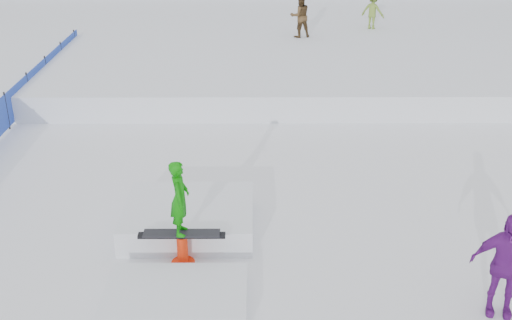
{
  "coord_description": "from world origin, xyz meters",
  "views": [
    {
      "loc": [
        0.45,
        -10.42,
        6.73
      ],
      "look_at": [
        0.5,
        2.0,
        1.1
      ],
      "focal_mm": 45.0,
      "sensor_mm": 36.0,
      "label": 1
    }
  ],
  "objects_px": {
    "walker_olive": "(300,16)",
    "jib_rail_feature": "(186,234)",
    "safety_fence": "(7,111)",
    "walker_ygreen": "(373,11)",
    "spectator_purple": "(505,265)"
  },
  "relations": [
    {
      "from": "safety_fence",
      "to": "walker_ygreen",
      "type": "relative_size",
      "value": 11.0
    },
    {
      "from": "walker_ygreen",
      "to": "jib_rail_feature",
      "type": "distance_m",
      "value": 16.64
    },
    {
      "from": "safety_fence",
      "to": "jib_rail_feature",
      "type": "distance_m",
      "value": 8.47
    },
    {
      "from": "walker_olive",
      "to": "jib_rail_feature",
      "type": "distance_m",
      "value": 14.38
    },
    {
      "from": "spectator_purple",
      "to": "walker_olive",
      "type": "bearing_deg",
      "value": 112.29
    },
    {
      "from": "safety_fence",
      "to": "walker_ygreen",
      "type": "xyz_separation_m",
      "value": [
        11.79,
        9.08,
        0.98
      ]
    },
    {
      "from": "spectator_purple",
      "to": "jib_rail_feature",
      "type": "bearing_deg",
      "value": 173.79
    },
    {
      "from": "jib_rail_feature",
      "to": "walker_ygreen",
      "type": "bearing_deg",
      "value": 68.2
    },
    {
      "from": "safety_fence",
      "to": "walker_ygreen",
      "type": "bearing_deg",
      "value": 37.61
    },
    {
      "from": "walker_olive",
      "to": "spectator_purple",
      "type": "height_order",
      "value": "walker_olive"
    },
    {
      "from": "walker_olive",
      "to": "jib_rail_feature",
      "type": "xyz_separation_m",
      "value": [
        -3.11,
        -13.98,
        -1.31
      ]
    },
    {
      "from": "walker_ygreen",
      "to": "jib_rail_feature",
      "type": "height_order",
      "value": "walker_ygreen"
    },
    {
      "from": "spectator_purple",
      "to": "jib_rail_feature",
      "type": "xyz_separation_m",
      "value": [
        -5.37,
        2.0,
        -0.62
      ]
    },
    {
      "from": "walker_ygreen",
      "to": "safety_fence",
      "type": "bearing_deg",
      "value": 67.7
    },
    {
      "from": "walker_olive",
      "to": "spectator_purple",
      "type": "distance_m",
      "value": 16.16
    }
  ]
}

